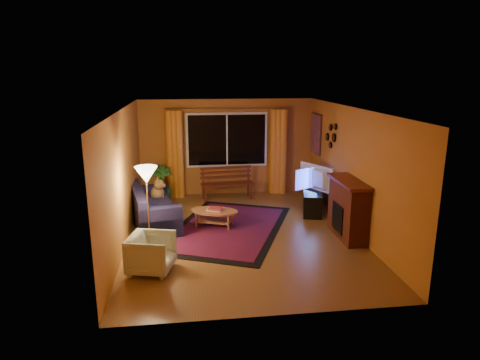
{
  "coord_description": "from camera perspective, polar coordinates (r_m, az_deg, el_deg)",
  "views": [
    {
      "loc": [
        -1.08,
        -8.02,
        3.2
      ],
      "look_at": [
        0.0,
        0.3,
        1.05
      ],
      "focal_mm": 32.0,
      "sensor_mm": 36.0,
      "label": 1
    }
  ],
  "objects": [
    {
      "name": "fireplace",
      "position": [
        8.66,
        14.23,
        -3.92
      ],
      "size": [
        0.4,
        1.2,
        1.1
      ],
      "primitive_type": "cube",
      "color": "maroon",
      "rests_on": "ground"
    },
    {
      "name": "armchair",
      "position": [
        7.19,
        -11.75,
        -9.31
      ],
      "size": [
        0.79,
        0.82,
        0.7
      ],
      "primitive_type": "imported",
      "rotation": [
        0.0,
        0.0,
        1.32
      ],
      "color": "beige",
      "rests_on": "ground"
    },
    {
      "name": "dog",
      "position": [
        9.67,
        -10.97,
        -1.36
      ],
      "size": [
        0.36,
        0.46,
        0.46
      ],
      "primitive_type": null,
      "rotation": [
        0.0,
        0.0,
        0.12
      ],
      "color": "olive",
      "rests_on": "sofa"
    },
    {
      "name": "rug",
      "position": [
        8.99,
        -1.67,
        -6.4
      ],
      "size": [
        3.23,
        3.89,
        0.02
      ],
      "primitive_type": "cube",
      "rotation": [
        0.0,
        0.0,
        -0.39
      ],
      "color": "maroon",
      "rests_on": "ground"
    },
    {
      "name": "television",
      "position": [
        9.98,
        9.71,
        0.28
      ],
      "size": [
        0.6,
        0.97,
        0.59
      ],
      "primitive_type": "imported",
      "rotation": [
        0.0,
        0.0,
        2.06
      ],
      "color": "black",
      "rests_on": "tv_console"
    },
    {
      "name": "tv_console",
      "position": [
        10.13,
        9.58,
        -2.74
      ],
      "size": [
        0.71,
        1.29,
        0.51
      ],
      "primitive_type": "cube",
      "rotation": [
        0.0,
        0.0,
        -0.26
      ],
      "color": "black",
      "rests_on": "ground"
    },
    {
      "name": "curtain_rod",
      "position": [
        11.02,
        -1.76,
        9.42
      ],
      "size": [
        3.2,
        0.03,
        0.03
      ],
      "primitive_type": "cylinder",
      "rotation": [
        0.0,
        1.57,
        0.0
      ],
      "color": "#BF8C3F",
      "rests_on": "wall_back"
    },
    {
      "name": "floor",
      "position": [
        8.71,
        0.26,
        -7.26
      ],
      "size": [
        4.5,
        6.0,
        0.02
      ],
      "primitive_type": "cube",
      "color": "brown",
      "rests_on": "ground"
    },
    {
      "name": "sofa",
      "position": [
        9.31,
        -11.37,
        -3.44
      ],
      "size": [
        1.22,
        2.09,
        0.79
      ],
      "primitive_type": "cube",
      "rotation": [
        0.0,
        0.0,
        0.21
      ],
      "color": "black",
      "rests_on": "ground"
    },
    {
      "name": "painting",
      "position": [
        11.09,
        10.06,
        6.12
      ],
      "size": [
        0.04,
        0.76,
        0.96
      ],
      "primitive_type": "cube",
      "color": "#E04A21",
      "rests_on": "wall_right"
    },
    {
      "name": "mirror_cluster",
      "position": [
        9.98,
        11.99,
        6.0
      ],
      "size": [
        0.06,
        0.6,
        0.56
      ],
      "primitive_type": null,
      "color": "black",
      "rests_on": "wall_right"
    },
    {
      "name": "wall_left",
      "position": [
        8.34,
        -15.31,
        0.33
      ],
      "size": [
        0.02,
        6.0,
        2.5
      ],
      "primitive_type": "cube",
      "color": "#C4732D",
      "rests_on": "ground"
    },
    {
      "name": "curtain_right",
      "position": [
        11.36,
        5.1,
        3.77
      ],
      "size": [
        0.36,
        0.36,
        2.24
      ],
      "primitive_type": "cylinder",
      "color": "orange",
      "rests_on": "ground"
    },
    {
      "name": "curtain_left",
      "position": [
        11.1,
        -8.67,
        3.41
      ],
      "size": [
        0.36,
        0.36,
        2.24
      ],
      "primitive_type": "cylinder",
      "color": "orange",
      "rests_on": "ground"
    },
    {
      "name": "potted_plant",
      "position": [
        10.72,
        -10.49,
        -0.64
      ],
      "size": [
        0.6,
        0.6,
        0.94
      ],
      "primitive_type": "imported",
      "rotation": [
        0.0,
        0.0,
        0.16
      ],
      "color": "#235B1E",
      "rests_on": "ground"
    },
    {
      "name": "coffee_table",
      "position": [
        9.05,
        -3.43,
        -5.13
      ],
      "size": [
        1.29,
        1.29,
        0.37
      ],
      "primitive_type": "cylinder",
      "rotation": [
        0.0,
        0.0,
        -0.35
      ],
      "color": "#B26B40",
      "rests_on": "ground"
    },
    {
      "name": "window",
      "position": [
        11.16,
        -1.75,
        5.35
      ],
      "size": [
        2.0,
        0.02,
        1.3
      ],
      "primitive_type": "cube",
      "color": "black",
      "rests_on": "wall_back"
    },
    {
      "name": "bench",
      "position": [
        10.96,
        -1.7,
        -1.53
      ],
      "size": [
        1.36,
        0.53,
        0.4
      ],
      "primitive_type": "cube",
      "rotation": [
        0.0,
        0.0,
        0.11
      ],
      "color": "#511C0C",
      "rests_on": "ground"
    },
    {
      "name": "floor_lamp",
      "position": [
        7.89,
        -12.15,
        -3.78
      ],
      "size": [
        0.31,
        0.31,
        1.58
      ],
      "primitive_type": "cylinder",
      "rotation": [
        0.0,
        0.0,
        0.22
      ],
      "color": "#BF8C3F",
      "rests_on": "ground"
    },
    {
      "name": "wall_right",
      "position": [
        8.91,
        14.84,
        1.23
      ],
      "size": [
        0.02,
        6.0,
        2.5
      ],
      "primitive_type": "cube",
      "color": "#C4732D",
      "rests_on": "ground"
    },
    {
      "name": "wall_back",
      "position": [
        11.26,
        -1.78,
        4.39
      ],
      "size": [
        4.5,
        0.02,
        2.5
      ],
      "primitive_type": "cube",
      "color": "#C4732D",
      "rests_on": "ground"
    },
    {
      "name": "ceiling",
      "position": [
        8.12,
        0.28,
        9.49
      ],
      "size": [
        4.5,
        6.0,
        0.02
      ],
      "primitive_type": "cube",
      "color": "white",
      "rests_on": "ground"
    }
  ]
}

